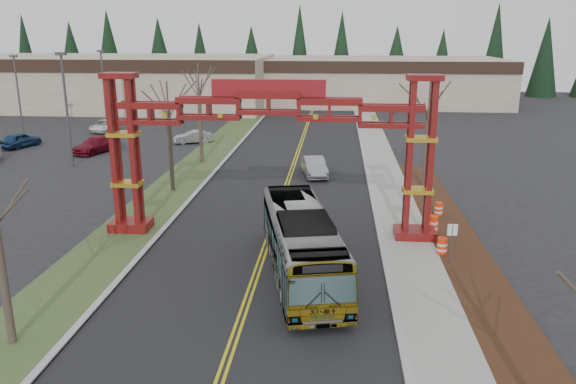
# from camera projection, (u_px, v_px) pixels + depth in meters

# --- Properties ---
(road) EXTENTS (12.00, 110.00, 0.02)m
(road) POSITION_uv_depth(u_px,v_px,m) (282.00, 199.00, 38.21)
(road) COLOR black
(road) RESTS_ON ground
(lane_line_left) EXTENTS (0.12, 100.00, 0.01)m
(lane_line_left) POSITION_uv_depth(u_px,v_px,m) (280.00, 199.00, 38.21)
(lane_line_left) COLOR gold
(lane_line_left) RESTS_ON road
(lane_line_right) EXTENTS (0.12, 100.00, 0.01)m
(lane_line_right) POSITION_uv_depth(u_px,v_px,m) (284.00, 199.00, 38.19)
(lane_line_right) COLOR gold
(lane_line_right) RESTS_ON road
(curb_right) EXTENTS (0.30, 110.00, 0.15)m
(curb_right) POSITION_uv_depth(u_px,v_px,m) (373.00, 200.00, 37.67)
(curb_right) COLOR #A4A49E
(curb_right) RESTS_ON ground
(sidewalk_right) EXTENTS (2.60, 110.00, 0.14)m
(sidewalk_right) POSITION_uv_depth(u_px,v_px,m) (395.00, 201.00, 37.55)
(sidewalk_right) COLOR gray
(sidewalk_right) RESTS_ON ground
(landscape_strip) EXTENTS (2.60, 50.00, 0.12)m
(landscape_strip) POSITION_uv_depth(u_px,v_px,m) (494.00, 309.00, 22.97)
(landscape_strip) COLOR black
(landscape_strip) RESTS_ON ground
(grass_median) EXTENTS (4.00, 110.00, 0.08)m
(grass_median) POSITION_uv_depth(u_px,v_px,m) (167.00, 196.00, 38.87)
(grass_median) COLOR #3A4D26
(grass_median) RESTS_ON ground
(curb_left) EXTENTS (0.30, 110.00, 0.15)m
(curb_left) POSITION_uv_depth(u_px,v_px,m) (193.00, 196.00, 38.71)
(curb_left) COLOR #A4A49E
(curb_left) RESTS_ON ground
(gateway_arch) EXTENTS (18.20, 1.60, 8.90)m
(gateway_arch) POSITION_uv_depth(u_px,v_px,m) (269.00, 129.00, 29.86)
(gateway_arch) COLOR #650D10
(gateway_arch) RESTS_ON ground
(retail_building_west) EXTENTS (46.00, 22.30, 7.50)m
(retail_building_west) POSITION_uv_depth(u_px,v_px,m) (115.00, 82.00, 84.67)
(retail_building_west) COLOR gray
(retail_building_west) RESTS_ON ground
(retail_building_east) EXTENTS (38.00, 20.30, 7.00)m
(retail_building_east) POSITION_uv_depth(u_px,v_px,m) (378.00, 81.00, 89.04)
(retail_building_east) COLOR gray
(retail_building_east) RESTS_ON ground
(conifer_treeline) EXTENTS (116.10, 5.60, 13.00)m
(conifer_treeline) POSITION_uv_depth(u_px,v_px,m) (320.00, 58.00, 100.58)
(conifer_treeline) COLOR black
(conifer_treeline) RESTS_ON ground
(transit_bus) EXTENTS (4.90, 11.57, 3.14)m
(transit_bus) POSITION_uv_depth(u_px,v_px,m) (301.00, 243.00, 25.89)
(transit_bus) COLOR #AEAFB6
(transit_bus) RESTS_ON ground
(silver_sedan) EXTENTS (2.44, 4.73, 1.49)m
(silver_sedan) POSITION_uv_depth(u_px,v_px,m) (314.00, 167.00, 44.21)
(silver_sedan) COLOR #A5A8AD
(silver_sedan) RESTS_ON ground
(parked_car_mid_a) EXTENTS (3.72, 5.56, 1.50)m
(parked_car_mid_a) POSITION_uv_depth(u_px,v_px,m) (96.00, 145.00, 52.86)
(parked_car_mid_a) COLOR maroon
(parked_car_mid_a) RESTS_ON ground
(parked_car_mid_b) EXTENTS (2.84, 4.64, 1.48)m
(parked_car_mid_b) POSITION_uv_depth(u_px,v_px,m) (20.00, 140.00, 55.15)
(parked_car_mid_b) COLOR navy
(parked_car_mid_b) RESTS_ON ground
(parked_car_far_a) EXTENTS (4.15, 2.70, 1.29)m
(parked_car_far_a) POSITION_uv_depth(u_px,v_px,m) (193.00, 137.00, 57.24)
(parked_car_far_a) COLOR gray
(parked_car_far_a) RESTS_ON ground
(parked_car_far_b) EXTENTS (2.23, 4.72, 1.30)m
(parked_car_far_b) POSITION_uv_depth(u_px,v_px,m) (104.00, 126.00, 64.11)
(parked_car_far_b) COLOR white
(parked_car_far_b) RESTS_ON ground
(bare_tree_median_mid) EXTENTS (3.07, 3.07, 7.77)m
(bare_tree_median_mid) POSITION_uv_depth(u_px,v_px,m) (168.00, 111.00, 38.63)
(bare_tree_median_mid) COLOR #382D26
(bare_tree_median_mid) RESTS_ON ground
(bare_tree_median_far) EXTENTS (3.26, 3.26, 8.51)m
(bare_tree_median_far) POSITION_uv_depth(u_px,v_px,m) (199.00, 90.00, 47.03)
(bare_tree_median_far) COLOR #382D26
(bare_tree_median_far) RESTS_ON ground
(bare_tree_right_far) EXTENTS (3.33, 3.33, 7.76)m
(bare_tree_right_far) POSITION_uv_depth(u_px,v_px,m) (428.00, 113.00, 39.33)
(bare_tree_right_far) COLOR #382D26
(bare_tree_right_far) RESTS_ON ground
(light_pole_near) EXTENTS (0.82, 0.41, 9.42)m
(light_pole_near) POSITION_uv_depth(u_px,v_px,m) (66.00, 102.00, 45.91)
(light_pole_near) COLOR #3F3F44
(light_pole_near) RESTS_ON ground
(light_pole_mid) EXTENTS (0.74, 0.37, 8.57)m
(light_pole_mid) POSITION_uv_depth(u_px,v_px,m) (18.00, 89.00, 61.31)
(light_pole_mid) COLOR #3F3F44
(light_pole_mid) RESTS_ON ground
(light_pole_far) EXTENTS (0.78, 0.39, 8.94)m
(light_pole_far) POSITION_uv_depth(u_px,v_px,m) (103.00, 83.00, 66.67)
(light_pole_far) COLOR #3F3F44
(light_pole_far) RESTS_ON ground
(street_sign) EXTENTS (0.48, 0.06, 2.11)m
(street_sign) POSITION_uv_depth(u_px,v_px,m) (452.00, 236.00, 27.01)
(street_sign) COLOR #3F3F44
(street_sign) RESTS_ON ground
(barrel_south) EXTENTS (0.51, 0.51, 0.95)m
(barrel_south) POSITION_uv_depth(u_px,v_px,m) (442.00, 247.00, 28.46)
(barrel_south) COLOR #FA370D
(barrel_south) RESTS_ON ground
(barrel_mid) EXTENTS (0.58, 0.58, 1.07)m
(barrel_mid) POSITION_uv_depth(u_px,v_px,m) (433.00, 225.00, 31.48)
(barrel_mid) COLOR #FA370D
(barrel_mid) RESTS_ON ground
(barrel_north) EXTENTS (0.50, 0.50, 0.93)m
(barrel_north) POSITION_uv_depth(u_px,v_px,m) (439.00, 210.00, 34.44)
(barrel_north) COLOR #FA370D
(barrel_north) RESTS_ON ground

